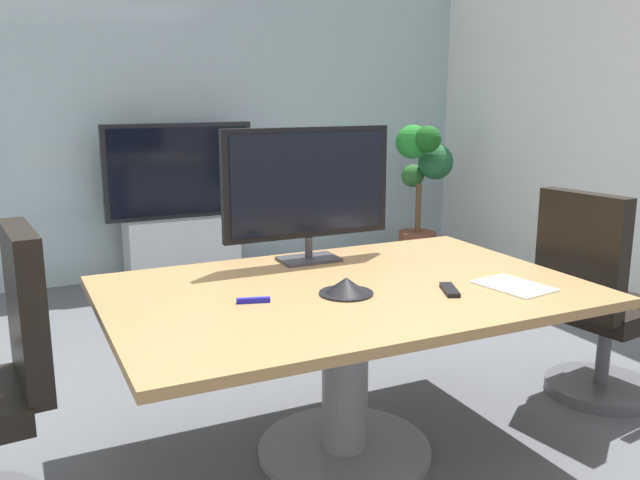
{
  "coord_description": "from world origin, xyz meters",
  "views": [
    {
      "loc": [
        -1.17,
        -2.33,
        1.56
      ],
      "look_at": [
        0.09,
        0.31,
        0.91
      ],
      "focal_mm": 37.76,
      "sensor_mm": 36.0,
      "label": 1
    }
  ],
  "objects_px": {
    "tv_monitor": "(308,187)",
    "remote_control": "(450,290)",
    "wall_display_unit": "(182,230)",
    "office_chair_right": "(596,314)",
    "potted_plant": "(422,183)",
    "conference_table": "(345,327)",
    "conference_phone": "(346,287)"
  },
  "relations": [
    {
      "from": "conference_table",
      "to": "wall_display_unit",
      "type": "distance_m",
      "value": 2.97
    },
    {
      "from": "office_chair_right",
      "to": "potted_plant",
      "type": "bearing_deg",
      "value": -24.37
    },
    {
      "from": "tv_monitor",
      "to": "remote_control",
      "type": "height_order",
      "value": "tv_monitor"
    },
    {
      "from": "conference_table",
      "to": "wall_display_unit",
      "type": "bearing_deg",
      "value": 89.18
    },
    {
      "from": "tv_monitor",
      "to": "wall_display_unit",
      "type": "bearing_deg",
      "value": 90.03
    },
    {
      "from": "office_chair_right",
      "to": "remote_control",
      "type": "distance_m",
      "value": 1.11
    },
    {
      "from": "conference_table",
      "to": "tv_monitor",
      "type": "height_order",
      "value": "tv_monitor"
    },
    {
      "from": "potted_plant",
      "to": "conference_phone",
      "type": "xyz_separation_m",
      "value": [
        -2.21,
        -2.73,
        0.04
      ]
    },
    {
      "from": "office_chair_right",
      "to": "tv_monitor",
      "type": "xyz_separation_m",
      "value": [
        -1.35,
        0.55,
        0.66
      ]
    },
    {
      "from": "conference_phone",
      "to": "potted_plant",
      "type": "bearing_deg",
      "value": 51.08
    },
    {
      "from": "potted_plant",
      "to": "conference_phone",
      "type": "distance_m",
      "value": 3.51
    },
    {
      "from": "tv_monitor",
      "to": "potted_plant",
      "type": "relative_size",
      "value": 0.66
    },
    {
      "from": "remote_control",
      "to": "potted_plant",
      "type": "bearing_deg",
      "value": 81.47
    },
    {
      "from": "office_chair_right",
      "to": "remote_control",
      "type": "relative_size",
      "value": 6.41
    },
    {
      "from": "office_chair_right",
      "to": "conference_phone",
      "type": "distance_m",
      "value": 1.48
    },
    {
      "from": "wall_display_unit",
      "to": "office_chair_right",
      "type": "bearing_deg",
      "value": -66.05
    },
    {
      "from": "conference_table",
      "to": "remote_control",
      "type": "relative_size",
      "value": 11.54
    },
    {
      "from": "office_chair_right",
      "to": "conference_phone",
      "type": "relative_size",
      "value": 4.95
    },
    {
      "from": "potted_plant",
      "to": "conference_phone",
      "type": "height_order",
      "value": "potted_plant"
    },
    {
      "from": "conference_phone",
      "to": "remote_control",
      "type": "distance_m",
      "value": 0.42
    },
    {
      "from": "office_chair_right",
      "to": "tv_monitor",
      "type": "distance_m",
      "value": 1.6
    },
    {
      "from": "wall_display_unit",
      "to": "remote_control",
      "type": "relative_size",
      "value": 7.71
    },
    {
      "from": "wall_display_unit",
      "to": "tv_monitor",
      "type": "bearing_deg",
      "value": -89.97
    },
    {
      "from": "tv_monitor",
      "to": "wall_display_unit",
      "type": "relative_size",
      "value": 0.64
    },
    {
      "from": "tv_monitor",
      "to": "remote_control",
      "type": "xyz_separation_m",
      "value": [
        0.3,
        -0.72,
        -0.35
      ]
    },
    {
      "from": "conference_phone",
      "to": "remote_control",
      "type": "height_order",
      "value": "conference_phone"
    },
    {
      "from": "remote_control",
      "to": "conference_table",
      "type": "bearing_deg",
      "value": 168.16
    },
    {
      "from": "wall_display_unit",
      "to": "remote_control",
      "type": "xyz_separation_m",
      "value": [
        0.31,
        -3.22,
        0.33
      ]
    },
    {
      "from": "wall_display_unit",
      "to": "potted_plant",
      "type": "height_order",
      "value": "wall_display_unit"
    },
    {
      "from": "potted_plant",
      "to": "conference_phone",
      "type": "relative_size",
      "value": 5.77
    },
    {
      "from": "potted_plant",
      "to": "conference_table",
      "type": "bearing_deg",
      "value": -129.28
    },
    {
      "from": "conference_phone",
      "to": "conference_table",
      "type": "bearing_deg",
      "value": 63.02
    }
  ]
}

